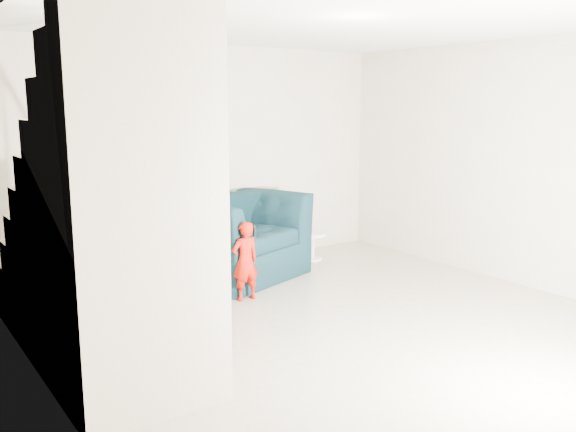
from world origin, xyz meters
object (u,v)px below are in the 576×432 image
Objects in this scene: side_table at (313,241)px; staircase at (103,246)px; armchair at (234,236)px; toddler at (245,261)px.

staircase reaches higher than side_table.
armchair is at bearing 38.15° from staircase.
armchair is 0.92m from toddler.
staircase is at bearing -160.44° from armchair.
staircase is at bearing -152.72° from side_table.
side_table is at bearing 27.28° from staircase.
side_table is (1.57, 0.93, -0.17)m from toddler.
staircase is at bearing 24.29° from toddler.
toddler is (-0.35, -0.85, -0.06)m from armchair.
toddler is 0.23× the size of staircase.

